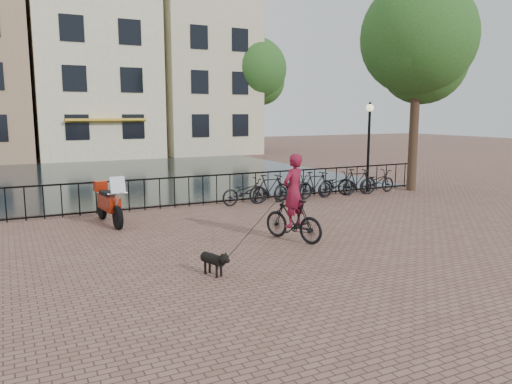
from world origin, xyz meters
name	(u,v)px	position (x,y,z in m)	size (l,w,h in m)	color
ground	(325,275)	(0.00, 0.00, 0.00)	(100.00, 100.00, 0.00)	brown
canal_water	(128,175)	(0.00, 17.30, 0.00)	(20.00, 20.00, 0.00)	black
railing	(189,191)	(0.00, 8.00, 0.50)	(20.00, 0.05, 1.02)	black
canal_house_mid	(92,73)	(0.50, 30.00, 5.90)	(8.00, 9.50, 11.80)	#C2BB93
canal_house_right	(198,67)	(8.50, 30.00, 6.65)	(7.00, 9.00, 13.30)	#B8B189
tree_near_right	(418,38)	(9.20, 7.30, 5.97)	(4.48, 4.48, 8.24)	black
tree_far_right	(255,69)	(12.00, 27.00, 6.35)	(4.76, 4.76, 8.76)	black
lamp_post	(369,132)	(7.20, 7.60, 2.38)	(0.30, 0.30, 3.45)	black
cyclist	(293,203)	(0.78, 2.52, 0.95)	(1.12, 1.89, 2.49)	black
dog	(213,262)	(-1.96, 0.95, 0.25)	(0.47, 0.79, 0.51)	black
motorcycle	(109,198)	(-2.90, 6.46, 0.74)	(0.69, 2.10, 1.48)	maroon
parked_bike_0	(245,192)	(1.80, 7.40, 0.45)	(0.60, 1.72, 0.90)	black
parked_bike_1	(270,188)	(2.75, 7.40, 0.50)	(0.47, 1.66, 1.00)	black
parked_bike_2	(293,188)	(3.70, 7.40, 0.45)	(0.60, 1.72, 0.90)	black
parked_bike_3	(316,185)	(4.65, 7.40, 0.50)	(0.47, 1.66, 1.00)	black
parked_bike_4	(337,185)	(5.60, 7.40, 0.45)	(0.60, 1.72, 0.90)	black
parked_bike_5	(357,182)	(6.55, 7.40, 0.50)	(0.47, 1.66, 1.00)	black
parked_bike_6	(377,181)	(7.50, 7.40, 0.45)	(0.60, 1.72, 0.90)	black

